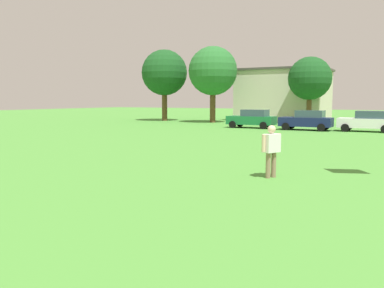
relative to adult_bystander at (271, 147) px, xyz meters
name	(u,v)px	position (x,y,z in m)	size (l,w,h in m)	color
ground_plane	(294,136)	(-3.32, 15.57, -1.04)	(160.00, 160.00, 0.00)	#4C9338
adult_bystander	(271,147)	(0.00, 0.00, 0.00)	(0.54, 0.76, 1.75)	#8C7259
parked_car_green_0	(252,119)	(-8.87, 22.20, -0.18)	(4.30, 2.02, 1.68)	#196B38
parked_car_navy_1	(307,120)	(-3.87, 21.87, -0.18)	(4.30, 2.02, 1.68)	#141E4C
parked_car_white_2	(367,121)	(0.79, 22.50, -0.18)	(4.30, 2.02, 1.68)	white
tree_far_left	(164,73)	(-22.75, 29.18, 4.75)	(5.50, 5.50, 8.57)	brown
tree_center	(213,71)	(-15.88, 28.45, 4.68)	(5.44, 5.44, 8.47)	brown
tree_far_right	(310,79)	(-5.78, 31.00, 3.73)	(4.53, 4.53, 7.06)	brown
house_left	(284,95)	(-10.15, 36.76, 2.11)	(10.49, 8.53, 6.27)	beige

